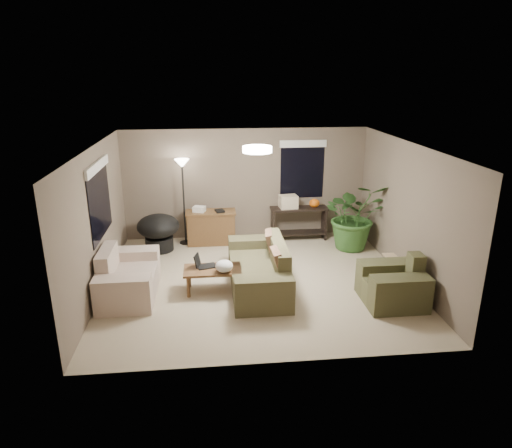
{
  "coord_description": "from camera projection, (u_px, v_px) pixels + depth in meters",
  "views": [
    {
      "loc": [
        -0.82,
        -7.62,
        3.68
      ],
      "look_at": [
        0.0,
        0.2,
        1.05
      ],
      "focal_mm": 32.0,
      "sensor_mm": 36.0,
      "label": 1
    }
  ],
  "objects": [
    {
      "name": "loveseat",
      "position": [
        127.0,
        278.0,
        7.85
      ],
      "size": [
        0.9,
        1.6,
        0.85
      ],
      "color": "beige",
      "rests_on": "ground"
    },
    {
      "name": "throw_pillows",
      "position": [
        275.0,
        252.0,
        8.06
      ],
      "size": [
        0.28,
        1.37,
        0.47
      ],
      "color": "#8C7251",
      "rests_on": "main_sofa"
    },
    {
      "name": "plastic_bag",
      "position": [
        224.0,
        266.0,
        7.79
      ],
      "size": [
        0.37,
        0.34,
        0.21
      ],
      "primitive_type": "ellipsoid",
      "rotation": [
        0.0,
        0.0,
        -0.28
      ],
      "color": "white",
      "rests_on": "coffee_table"
    },
    {
      "name": "pumpkin",
      "position": [
        314.0,
        203.0,
        10.35
      ],
      "size": [
        0.26,
        0.26,
        0.19
      ],
      "primitive_type": "ellipsoid",
      "rotation": [
        0.0,
        0.0,
        0.13
      ],
      "color": "orange",
      "rests_on": "console_table"
    },
    {
      "name": "coffee_table",
      "position": [
        213.0,
        272.0,
        7.96
      ],
      "size": [
        1.0,
        0.55,
        0.42
      ],
      "color": "brown",
      "rests_on": "ground"
    },
    {
      "name": "laptop",
      "position": [
        203.0,
        264.0,
        8.0
      ],
      "size": [
        0.41,
        0.31,
        0.24
      ],
      "color": "black",
      "rests_on": "coffee_table"
    },
    {
      "name": "desk",
      "position": [
        211.0,
        227.0,
        10.19
      ],
      "size": [
        1.1,
        0.5,
        0.75
      ],
      "color": "brown",
      "rests_on": "ground"
    },
    {
      "name": "papasan_chair",
      "position": [
        158.0,
        230.0,
        9.76
      ],
      "size": [
        1.12,
        1.12,
        0.8
      ],
      "color": "black",
      "rests_on": "ground"
    },
    {
      "name": "desk_papers",
      "position": [
        203.0,
        209.0,
        10.03
      ],
      "size": [
        0.72,
        0.32,
        0.12
      ],
      "color": "silver",
      "rests_on": "desk"
    },
    {
      "name": "cat_scratching_post",
      "position": [
        389.0,
        269.0,
        8.41
      ],
      "size": [
        0.32,
        0.32,
        0.5
      ],
      "color": "tan",
      "rests_on": "ground"
    },
    {
      "name": "houseplant",
      "position": [
        354.0,
        223.0,
        9.85
      ],
      "size": [
        1.35,
        1.5,
        1.17
      ],
      "primitive_type": "imported",
      "color": "#2D5923",
      "rests_on": "ground"
    },
    {
      "name": "room_shell",
      "position": [
        257.0,
        217.0,
        8.03
      ],
      "size": [
        5.5,
        5.5,
        5.5
      ],
      "color": "tan",
      "rests_on": "ground"
    },
    {
      "name": "main_sofa",
      "position": [
        260.0,
        271.0,
        8.14
      ],
      "size": [
        0.95,
        2.2,
        0.85
      ],
      "color": "#49452C",
      "rests_on": "ground"
    },
    {
      "name": "window_back",
      "position": [
        303.0,
        160.0,
        10.33
      ],
      "size": [
        1.06,
        0.05,
        1.33
      ],
      "color": "black",
      "rests_on": "room_shell"
    },
    {
      "name": "console_table",
      "position": [
        299.0,
        221.0,
        10.44
      ],
      "size": [
        1.3,
        0.4,
        0.75
      ],
      "color": "black",
      "rests_on": "ground"
    },
    {
      "name": "ceiling_fixture",
      "position": [
        257.0,
        149.0,
        7.66
      ],
      "size": [
        0.5,
        0.5,
        0.1
      ],
      "primitive_type": "cylinder",
      "color": "white",
      "rests_on": "room_shell"
    },
    {
      "name": "armchair",
      "position": [
        393.0,
        286.0,
        7.59
      ],
      "size": [
        0.95,
        1.0,
        0.85
      ],
      "color": "brown",
      "rests_on": "ground"
    },
    {
      "name": "floor_lamp",
      "position": [
        182.0,
        173.0,
        9.82
      ],
      "size": [
        0.32,
        0.32,
        1.91
      ],
      "color": "black",
      "rests_on": "ground"
    },
    {
      "name": "cardboard_box",
      "position": [
        288.0,
        202.0,
        10.27
      ],
      "size": [
        0.42,
        0.34,
        0.29
      ],
      "primitive_type": "cube",
      "rotation": [
        0.0,
        0.0,
        0.12
      ],
      "color": "beige",
      "rests_on": "console_table"
    },
    {
      "name": "window_left",
      "position": [
        99.0,
        187.0,
        7.88
      ],
      "size": [
        0.05,
        1.56,
        1.33
      ],
      "color": "black",
      "rests_on": "room_shell"
    }
  ]
}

